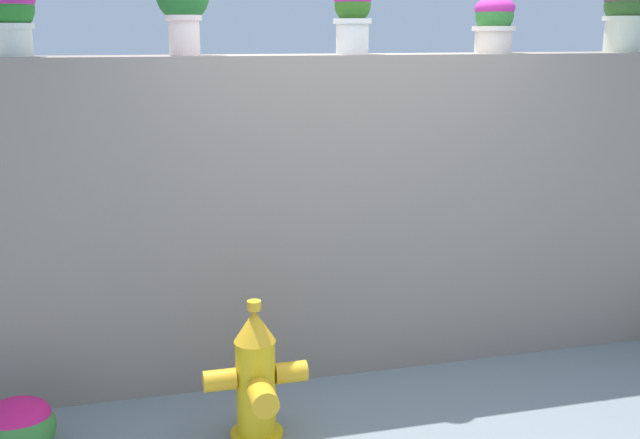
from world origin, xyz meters
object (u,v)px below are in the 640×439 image
potted_plant_4 (494,21)px  potted_plant_5 (624,11)px  flower_bush_left (18,425)px  fire_hydrant (256,378)px  potted_plant_3 (353,14)px  potted_plant_1 (11,13)px

potted_plant_4 → potted_plant_5: potted_plant_5 is taller
potted_plant_4 → flower_bush_left: size_ratio=0.94×
fire_hydrant → flower_bush_left: fire_hydrant is taller
potted_plant_3 → potted_plant_4: bearing=1.8°
potted_plant_1 → flower_bush_left: bearing=-96.3°
potted_plant_1 → fire_hydrant: size_ratio=0.49×
flower_bush_left → fire_hydrant: bearing=-7.7°
fire_hydrant → potted_plant_1: bearing=143.6°
potted_plant_1 → flower_bush_left: potted_plant_1 is taller
potted_plant_3 → potted_plant_1: bearing=179.5°
potted_plant_3 → potted_plant_4: size_ratio=1.12×
potted_plant_1 → potted_plant_5: bearing=-0.0°
potted_plant_1 → potted_plant_4: potted_plant_1 is taller
potted_plant_4 → potted_plant_5: size_ratio=0.80×
potted_plant_5 → fire_hydrant: (-2.66, -0.85, -1.93)m
potted_plant_5 → fire_hydrant: 3.39m
potted_plant_5 → flower_bush_left: 4.48m
potted_plant_1 → potted_plant_4: 2.88m
potted_plant_3 → potted_plant_4: (0.95, 0.03, -0.04)m
potted_plant_4 → fire_hydrant: size_ratio=0.46×
potted_plant_5 → fire_hydrant: bearing=-162.4°
potted_plant_4 → potted_plant_5: (0.94, -0.01, 0.07)m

